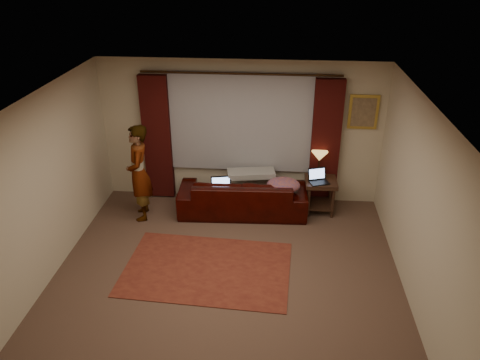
% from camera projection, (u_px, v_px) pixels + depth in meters
% --- Properties ---
extents(floor, '(5.00, 5.00, 0.01)m').
position_uv_depth(floor, '(226.00, 280.00, 6.71)').
color(floor, brown).
rests_on(floor, ground).
extents(ceiling, '(5.00, 5.00, 0.02)m').
position_uv_depth(ceiling, '(223.00, 104.00, 5.54)').
color(ceiling, silver).
rests_on(ceiling, ground).
extents(wall_back, '(5.00, 0.02, 2.60)m').
position_uv_depth(wall_back, '(241.00, 132.00, 8.35)').
color(wall_back, '#C3B699').
rests_on(wall_back, ground).
extents(wall_front, '(5.00, 0.02, 2.60)m').
position_uv_depth(wall_front, '(190.00, 345.00, 3.90)').
color(wall_front, '#C3B699').
rests_on(wall_front, ground).
extents(wall_left, '(0.02, 5.00, 2.60)m').
position_uv_depth(wall_left, '(41.00, 192.00, 6.32)').
color(wall_left, '#C3B699').
rests_on(wall_left, ground).
extents(wall_right, '(0.02, 5.00, 2.60)m').
position_uv_depth(wall_right, '(420.00, 208.00, 5.93)').
color(wall_right, '#C3B699').
rests_on(wall_right, ground).
extents(sheer_curtain, '(2.50, 0.05, 1.80)m').
position_uv_depth(sheer_curtain, '(240.00, 123.00, 8.21)').
color(sheer_curtain, gray).
rests_on(sheer_curtain, wall_back).
extents(drape_left, '(0.50, 0.14, 2.30)m').
position_uv_depth(drape_left, '(157.00, 138.00, 8.42)').
color(drape_left, black).
rests_on(drape_left, floor).
extents(drape_right, '(0.50, 0.14, 2.30)m').
position_uv_depth(drape_right, '(325.00, 144.00, 8.19)').
color(drape_right, black).
rests_on(drape_right, floor).
extents(curtain_rod, '(0.04, 0.04, 3.40)m').
position_uv_depth(curtain_rod, '(240.00, 74.00, 7.77)').
color(curtain_rod, black).
rests_on(curtain_rod, wall_back).
extents(picture_frame, '(0.50, 0.04, 0.60)m').
position_uv_depth(picture_frame, '(363.00, 112.00, 7.96)').
color(picture_frame, '#B59238').
rests_on(picture_frame, wall_back).
extents(sofa, '(2.28, 1.07, 0.91)m').
position_uv_depth(sofa, '(243.00, 189.00, 8.22)').
color(sofa, black).
rests_on(sofa, floor).
extents(throw_blanket, '(0.88, 0.47, 0.10)m').
position_uv_depth(throw_blanket, '(251.00, 161.00, 8.18)').
color(throw_blanket, gray).
rests_on(throw_blanket, sofa).
extents(clothing_pile, '(0.70, 0.62, 0.25)m').
position_uv_depth(clothing_pile, '(283.00, 186.00, 8.07)').
color(clothing_pile, '#804A59').
rests_on(clothing_pile, sofa).
extents(laptop_sofa, '(0.42, 0.44, 0.25)m').
position_uv_depth(laptop_sofa, '(222.00, 187.00, 8.02)').
color(laptop_sofa, black).
rests_on(laptop_sofa, sofa).
extents(area_rug, '(2.51, 1.74, 0.01)m').
position_uv_depth(area_rug, '(207.00, 268.00, 6.92)').
color(area_rug, maroon).
rests_on(area_rug, floor).
extents(end_table, '(0.55, 0.55, 0.63)m').
position_uv_depth(end_table, '(320.00, 196.00, 8.30)').
color(end_table, black).
rests_on(end_table, floor).
extents(tiffany_lamp, '(0.30, 0.30, 0.46)m').
position_uv_depth(tiffany_lamp, '(319.00, 164.00, 8.21)').
color(tiffany_lamp, olive).
rests_on(tiffany_lamp, end_table).
extents(laptop_table, '(0.41, 0.43, 0.23)m').
position_uv_depth(laptop_table, '(319.00, 177.00, 8.00)').
color(laptop_table, black).
rests_on(laptop_table, end_table).
extents(person, '(0.60, 0.60, 1.69)m').
position_uv_depth(person, '(139.00, 173.00, 7.89)').
color(person, gray).
rests_on(person, floor).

